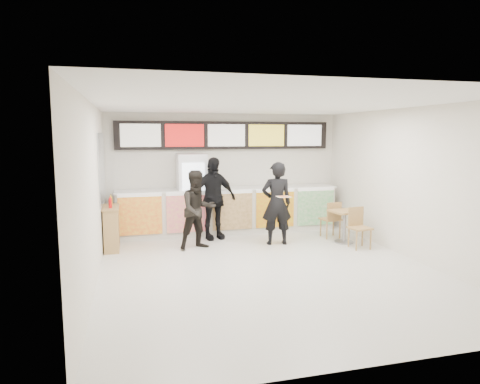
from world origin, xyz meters
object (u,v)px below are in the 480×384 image
object	(u,v)px
customer_mid	(213,198)
condiment_ledge	(112,228)
drinks_fridge	(192,195)
customer_main	(277,203)
cafe_table	(344,220)
customer_left	(198,210)
service_counter	(229,210)

from	to	relation	value
customer_mid	condiment_ledge	bearing A→B (deg)	179.30
drinks_fridge	customer_mid	bearing A→B (deg)	-53.52
drinks_fridge	customer_main	size ratio (longest dim) A/B	1.07
customer_main	cafe_table	size ratio (longest dim) A/B	1.20
drinks_fridge	cafe_table	xyz separation A→B (m)	(3.26, -1.69, -0.48)
drinks_fridge	customer_left	xyz separation A→B (m)	(-0.07, -1.36, -0.15)
service_counter	cafe_table	world-z (taller)	service_counter
customer_left	condiment_ledge	xyz separation A→B (m)	(-1.82, 0.37, -0.37)
customer_mid	cafe_table	bearing A→B (deg)	-33.03
drinks_fridge	condiment_ledge	world-z (taller)	drinks_fridge
service_counter	cafe_table	distance (m)	2.86
cafe_table	customer_mid	bearing A→B (deg)	149.71
customer_mid	customer_left	bearing A→B (deg)	-132.27
customer_left	cafe_table	size ratio (longest dim) A/B	1.10
service_counter	customer_main	xyz separation A→B (m)	(0.77, -1.41, 0.36)
drinks_fridge	cafe_table	size ratio (longest dim) A/B	1.28
drinks_fridge	service_counter	bearing A→B (deg)	-0.99
drinks_fridge	condiment_ledge	distance (m)	2.19
customer_main	customer_mid	xyz separation A→B (m)	(-1.29, 0.87, 0.04)
customer_main	customer_left	distance (m)	1.77
customer_main	cafe_table	xyz separation A→B (m)	(1.56, -0.26, -0.42)
condiment_ledge	customer_mid	bearing A→B (deg)	10.68
customer_main	customer_mid	world-z (taller)	customer_mid
customer_main	customer_mid	distance (m)	1.56
customer_left	cafe_table	world-z (taller)	customer_left
drinks_fridge	customer_main	bearing A→B (deg)	-40.02
customer_mid	condiment_ledge	distance (m)	2.39
service_counter	customer_mid	world-z (taller)	customer_mid
customer_mid	cafe_table	world-z (taller)	customer_mid
service_counter	customer_left	world-z (taller)	customer_left
customer_mid	condiment_ledge	world-z (taller)	customer_mid
service_counter	customer_mid	xyz separation A→B (m)	(-0.52, -0.54, 0.40)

